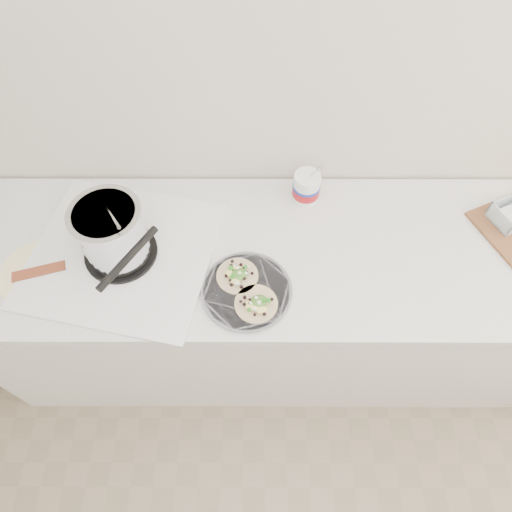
{
  "coord_description": "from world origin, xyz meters",
  "views": [
    {
      "loc": [
        -0.14,
        0.55,
        2.2
      ],
      "look_at": [
        -0.14,
        1.35,
        0.96
      ],
      "focal_mm": 32.0,
      "sensor_mm": 36.0,
      "label": 1
    }
  ],
  "objects_px": {
    "taco_plate": "(247,289)",
    "tub": "(307,186)",
    "bacon_plate": "(40,273)",
    "stove": "(116,240)"
  },
  "relations": [
    {
      "from": "stove",
      "to": "taco_plate",
      "type": "height_order",
      "value": "stove"
    },
    {
      "from": "stove",
      "to": "tub",
      "type": "xyz_separation_m",
      "value": [
        0.64,
        0.26,
        -0.03
      ]
    },
    {
      "from": "stove",
      "to": "taco_plate",
      "type": "relative_size",
      "value": 2.37
    },
    {
      "from": "stove",
      "to": "taco_plate",
      "type": "bearing_deg",
      "value": -6.26
    },
    {
      "from": "taco_plate",
      "to": "tub",
      "type": "bearing_deg",
      "value": 61.61
    },
    {
      "from": "taco_plate",
      "to": "tub",
      "type": "relative_size",
      "value": 1.33
    },
    {
      "from": "tub",
      "to": "taco_plate",
      "type": "bearing_deg",
      "value": -118.39
    },
    {
      "from": "stove",
      "to": "tub",
      "type": "height_order",
      "value": "stove"
    },
    {
      "from": "tub",
      "to": "bacon_plate",
      "type": "height_order",
      "value": "tub"
    },
    {
      "from": "stove",
      "to": "tub",
      "type": "distance_m",
      "value": 0.69
    }
  ]
}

